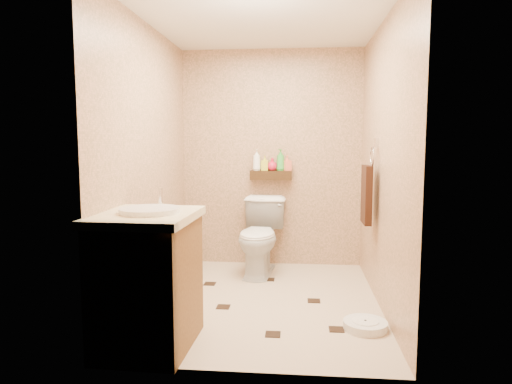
# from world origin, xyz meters

# --- Properties ---
(ground) EXTENTS (2.50, 2.50, 0.00)m
(ground) POSITION_xyz_m (0.00, 0.00, 0.00)
(ground) COLOR #C3A88E
(ground) RESTS_ON ground
(wall_back) EXTENTS (2.00, 0.04, 2.40)m
(wall_back) POSITION_xyz_m (0.00, 1.25, 1.20)
(wall_back) COLOR tan
(wall_back) RESTS_ON ground
(wall_front) EXTENTS (2.00, 0.04, 2.40)m
(wall_front) POSITION_xyz_m (0.00, -1.25, 1.20)
(wall_front) COLOR tan
(wall_front) RESTS_ON ground
(wall_left) EXTENTS (0.04, 2.50, 2.40)m
(wall_left) POSITION_xyz_m (-1.00, 0.00, 1.20)
(wall_left) COLOR tan
(wall_left) RESTS_ON ground
(wall_right) EXTENTS (0.04, 2.50, 2.40)m
(wall_right) POSITION_xyz_m (1.00, 0.00, 1.20)
(wall_right) COLOR tan
(wall_right) RESTS_ON ground
(ceiling) EXTENTS (2.00, 2.50, 0.02)m
(ceiling) POSITION_xyz_m (0.00, 0.00, 2.40)
(ceiling) COLOR silver
(ceiling) RESTS_ON wall_back
(wall_shelf) EXTENTS (0.46, 0.14, 0.10)m
(wall_shelf) POSITION_xyz_m (0.00, 1.17, 1.02)
(wall_shelf) COLOR #39230F
(wall_shelf) RESTS_ON wall_back
(floor_accents) EXTENTS (1.26, 1.42, 0.01)m
(floor_accents) POSITION_xyz_m (0.05, -0.06, 0.00)
(floor_accents) COLOR black
(floor_accents) RESTS_ON ground
(toilet) EXTENTS (0.52, 0.82, 0.79)m
(toilet) POSITION_xyz_m (-0.09, 0.83, 0.40)
(toilet) COLOR white
(toilet) RESTS_ON ground
(vanity) EXTENTS (0.65, 0.78, 1.07)m
(vanity) POSITION_xyz_m (-0.70, -0.95, 0.48)
(vanity) COLOR brown
(vanity) RESTS_ON ground
(bathroom_scale) EXTENTS (0.41, 0.41, 0.07)m
(bathroom_scale) POSITION_xyz_m (0.81, -0.53, 0.03)
(bathroom_scale) COLOR white
(bathroom_scale) RESTS_ON ground
(toilet_brush) EXTENTS (0.11, 0.11, 0.46)m
(toilet_brush) POSITION_xyz_m (-0.82, 0.99, 0.16)
(toilet_brush) COLOR #1A686A
(toilet_brush) RESTS_ON ground
(towel_ring) EXTENTS (0.12, 0.30, 0.76)m
(towel_ring) POSITION_xyz_m (0.91, 0.25, 0.95)
(towel_ring) COLOR silver
(towel_ring) RESTS_ON wall_right
(toilet_paper) EXTENTS (0.12, 0.11, 0.12)m
(toilet_paper) POSITION_xyz_m (-0.94, 0.65, 0.60)
(toilet_paper) COLOR white
(toilet_paper) RESTS_ON wall_left
(bottle_a) EXTENTS (0.12, 0.12, 0.24)m
(bottle_a) POSITION_xyz_m (-0.16, 1.17, 1.19)
(bottle_a) COLOR white
(bottle_a) RESTS_ON wall_shelf
(bottle_b) EXTENTS (0.08, 0.08, 0.17)m
(bottle_b) POSITION_xyz_m (-0.07, 1.17, 1.15)
(bottle_b) COLOR gold
(bottle_b) RESTS_ON wall_shelf
(bottle_c) EXTENTS (0.15, 0.15, 0.14)m
(bottle_c) POSITION_xyz_m (0.01, 1.17, 1.14)
(bottle_c) COLOR red
(bottle_c) RESTS_ON wall_shelf
(bottle_d) EXTENTS (0.13, 0.13, 0.24)m
(bottle_d) POSITION_xyz_m (0.10, 1.17, 1.19)
(bottle_d) COLOR green
(bottle_d) RESTS_ON wall_shelf
(bottle_e) EXTENTS (0.11, 0.11, 0.17)m
(bottle_e) POSITION_xyz_m (0.18, 1.17, 1.15)
(bottle_e) COLOR #F37251
(bottle_e) RESTS_ON wall_shelf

